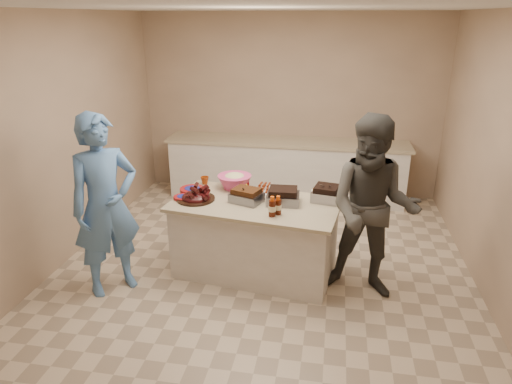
% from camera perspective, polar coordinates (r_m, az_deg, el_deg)
% --- Properties ---
extents(room, '(4.50, 5.00, 2.70)m').
position_cam_1_polar(room, '(5.15, 0.87, -9.51)').
color(room, tan).
rests_on(room, ground).
extents(back_counter, '(3.60, 0.64, 0.90)m').
position_cam_1_polar(back_counter, '(6.96, 3.76, 2.87)').
color(back_counter, silver).
rests_on(back_counter, ground).
extents(island, '(1.83, 1.14, 0.82)m').
position_cam_1_polar(island, '(5.10, -0.10, -9.86)').
color(island, silver).
rests_on(island, ground).
extents(rib_platter, '(0.46, 0.46, 0.16)m').
position_cam_1_polar(rib_platter, '(4.85, -7.52, -0.95)').
color(rib_platter, '#3C0B0C').
rests_on(rib_platter, island).
extents(pulled_pork_tray, '(0.37, 0.33, 0.09)m').
position_cam_1_polar(pulled_pork_tray, '(4.75, -1.20, -1.25)').
color(pulled_pork_tray, '#47230F').
rests_on(pulled_pork_tray, island).
extents(brisket_tray, '(0.35, 0.29, 0.10)m').
position_cam_1_polar(brisket_tray, '(4.73, 3.38, -1.38)').
color(brisket_tray, black).
rests_on(brisket_tray, island).
extents(roasting_pan, '(0.32, 0.32, 0.11)m').
position_cam_1_polar(roasting_pan, '(4.85, 8.74, -1.05)').
color(roasting_pan, gray).
rests_on(roasting_pan, island).
extents(coleslaw_bowl, '(0.43, 0.43, 0.26)m').
position_cam_1_polar(coleslaw_bowl, '(5.13, -2.68, 0.47)').
color(coleslaw_bowl, '#D3407C').
rests_on(coleslaw_bowl, island).
extents(sausage_plate, '(0.30, 0.30, 0.05)m').
position_cam_1_polar(sausage_plate, '(5.04, 1.47, 0.10)').
color(sausage_plate, silver).
rests_on(sausage_plate, island).
extents(mac_cheese_dish, '(0.27, 0.20, 0.07)m').
position_cam_1_polar(mac_cheese_dish, '(4.92, 8.44, -0.70)').
color(mac_cheese_dish, '#FFA204').
rests_on(mac_cheese_dish, island).
extents(bbq_bottle_a, '(0.08, 0.08, 0.20)m').
position_cam_1_polar(bbq_bottle_a, '(4.42, 2.02, -3.03)').
color(bbq_bottle_a, '#3B1106').
rests_on(bbq_bottle_a, island).
extents(bbq_bottle_b, '(0.07, 0.07, 0.19)m').
position_cam_1_polar(bbq_bottle_b, '(4.47, 2.76, -2.77)').
color(bbq_bottle_b, '#3B1106').
rests_on(bbq_bottle_b, island).
extents(mustard_bottle, '(0.05, 0.05, 0.12)m').
position_cam_1_polar(mustard_bottle, '(4.98, -1.20, -0.16)').
color(mustard_bottle, yellow).
rests_on(mustard_bottle, island).
extents(sauce_bowl, '(0.13, 0.06, 0.13)m').
position_cam_1_polar(sauce_bowl, '(4.94, -0.72, -0.35)').
color(sauce_bowl, silver).
rests_on(sauce_bowl, island).
extents(plate_stack_large, '(0.31, 0.31, 0.03)m').
position_cam_1_polar(plate_stack_large, '(5.10, -7.95, 0.13)').
color(plate_stack_large, maroon).
rests_on(plate_stack_large, island).
extents(plate_stack_small, '(0.22, 0.22, 0.03)m').
position_cam_1_polar(plate_stack_small, '(4.90, -9.14, -0.82)').
color(plate_stack_small, maroon).
rests_on(plate_stack_small, island).
extents(plastic_cup, '(0.11, 0.10, 0.09)m').
position_cam_1_polar(plastic_cup, '(5.29, -6.40, 1.00)').
color(plastic_cup, '#822E09').
rests_on(plastic_cup, island).
extents(basket_stack, '(0.20, 0.16, 0.09)m').
position_cam_1_polar(basket_stack, '(5.13, -1.84, 0.48)').
color(basket_stack, maroon).
rests_on(basket_stack, island).
extents(guest_blue, '(1.78, 1.74, 0.44)m').
position_cam_1_polar(guest_blue, '(5.05, -17.09, -11.26)').
color(guest_blue, '#5384C2').
rests_on(guest_blue, ground).
extents(guest_gray, '(1.15, 1.93, 0.69)m').
position_cam_1_polar(guest_gray, '(4.90, 13.37, -11.94)').
color(guest_gray, '#45433E').
rests_on(guest_gray, ground).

